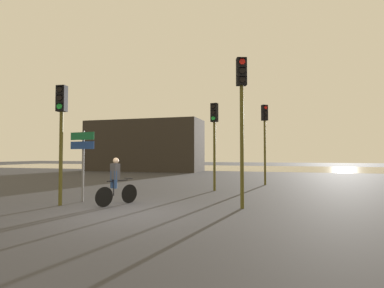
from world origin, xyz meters
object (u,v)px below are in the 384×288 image
Objects in this scene: traffic_light_center at (214,130)px; direction_sign_post at (83,153)px; distant_building at (144,146)px; cyclist at (116,181)px; traffic_light_near_right at (242,104)px; traffic_light_far_right at (265,129)px; traffic_light_near_left at (61,121)px.

direction_sign_post is at bearing 61.77° from traffic_light_center.
direction_sign_post is at bearing -70.51° from distant_building.
cyclist is (1.56, -0.29, -0.97)m from direction_sign_post.
cyclist is at bearing -10.44° from traffic_light_near_right.
traffic_light_near_left is (-6.36, -9.06, -0.31)m from traffic_light_far_right.
distant_building is 7.58× the size of cyclist.
distant_building is 2.92× the size of traffic_light_center.
direction_sign_post is at bearing -167.91° from cyclist.
cyclist is at bearing 76.33° from traffic_light_center.
traffic_light_near_right is 6.15m from traffic_light_near_left.
traffic_light_near_right is at bearing 124.87° from traffic_light_center.
distant_building is 2.68× the size of traffic_light_far_right.
cyclist is (-2.38, -4.96, -2.11)m from traffic_light_center.
distant_building reaches higher than cyclist.
traffic_light_near_right reaches higher than traffic_light_center.
direction_sign_post is (6.90, -19.50, -0.86)m from distant_building.
traffic_light_near_left is at bearing 65.02° from traffic_light_center.
traffic_light_near_right reaches higher than direction_sign_post.
traffic_light_near_right is at bearing 53.65° from traffic_light_far_right.
traffic_light_center is (-1.85, 4.37, -0.43)m from traffic_light_near_right.
traffic_light_near_right is at bearing -176.69° from traffic_light_near_left.
traffic_light_near_right is 6.01m from direction_sign_post.
distant_building reaches higher than traffic_light_near_right.
traffic_light_far_right is at bearing -110.01° from traffic_light_center.
traffic_light_near_left reaches higher than cyclist.
traffic_light_near_right is 1.87× the size of direction_sign_post.
distant_building is 2.99× the size of traffic_light_near_left.
traffic_light_far_right is 11.07m from traffic_light_near_left.
traffic_light_near_right is 4.77m from traffic_light_center.
traffic_light_near_left is 1.58× the size of direction_sign_post.
cyclist is (8.46, -19.79, -1.84)m from distant_building.
traffic_light_near_right reaches higher than traffic_light_near_left.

